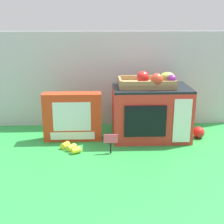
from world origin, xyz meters
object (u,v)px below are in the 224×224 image
(food_groups_crate, at_px, (150,82))
(cookie_set_box, at_px, (73,117))
(loose_toy_banana, at_px, (71,148))
(loose_toy_apple, at_px, (199,132))
(toy_microwave, at_px, (151,112))
(price_sign, at_px, (111,141))

(food_groups_crate, xyz_separation_m, cookie_set_box, (-0.42, -0.01, -0.19))
(loose_toy_banana, relative_size, loose_toy_apple, 1.80)
(toy_microwave, xyz_separation_m, food_groups_crate, (-0.01, -0.01, 0.17))
(food_groups_crate, distance_m, cookie_set_box, 0.46)
(toy_microwave, xyz_separation_m, loose_toy_apple, (0.27, -0.03, -0.11))
(toy_microwave, distance_m, price_sign, 0.32)
(food_groups_crate, relative_size, price_sign, 3.11)
(loose_toy_banana, bearing_deg, loose_toy_apple, 11.66)
(cookie_set_box, bearing_deg, food_groups_crate, 1.85)
(price_sign, distance_m, loose_toy_apple, 0.54)
(loose_toy_banana, distance_m, loose_toy_apple, 0.72)
(loose_toy_apple, bearing_deg, loose_toy_banana, -168.34)
(cookie_set_box, bearing_deg, price_sign, -43.39)
(toy_microwave, bearing_deg, loose_toy_banana, -158.13)
(toy_microwave, distance_m, cookie_set_box, 0.43)
(toy_microwave, distance_m, food_groups_crate, 0.18)
(loose_toy_apple, bearing_deg, toy_microwave, 174.03)
(price_sign, bearing_deg, toy_microwave, 42.73)
(cookie_set_box, xyz_separation_m, loose_toy_banana, (-0.00, -0.15, -0.12))
(food_groups_crate, bearing_deg, toy_microwave, 47.35)
(price_sign, bearing_deg, loose_toy_apple, 20.22)
(toy_microwave, bearing_deg, price_sign, -137.27)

